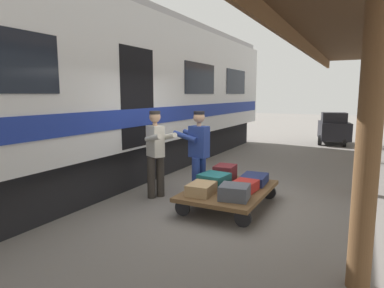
% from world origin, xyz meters
% --- Properties ---
extents(ground_plane, '(60.00, 60.00, 0.00)m').
position_xyz_m(ground_plane, '(0.00, 0.00, 0.00)').
color(ground_plane, slate).
extents(platform_canopy, '(3.20, 19.66, 3.56)m').
position_xyz_m(platform_canopy, '(-2.21, 0.00, 3.29)').
color(platform_canopy, brown).
rests_on(platform_canopy, ground_plane).
extents(train_car, '(3.02, 16.56, 4.00)m').
position_xyz_m(train_car, '(3.41, 0.00, 2.06)').
color(train_car, silver).
rests_on(train_car, ground_plane).
extents(luggage_cart, '(1.32, 1.96, 0.34)m').
position_xyz_m(luggage_cart, '(-0.13, 0.10, 0.29)').
color(luggage_cart, brown).
rests_on(luggage_cart, ground_plane).
extents(suitcase_maroon_trunk, '(0.40, 0.47, 0.29)m').
position_xyz_m(suitcase_maroon_trunk, '(0.16, -0.44, 0.49)').
color(suitcase_maroon_trunk, maroon).
rests_on(suitcase_maroon_trunk, luggage_cart).
extents(suitcase_tan_vintage, '(0.42, 0.55, 0.19)m').
position_xyz_m(suitcase_tan_vintage, '(0.16, 0.64, 0.43)').
color(suitcase_tan_vintage, tan).
rests_on(suitcase_tan_vintage, luggage_cart).
extents(suitcase_red_plastic, '(0.41, 0.47, 0.17)m').
position_xyz_m(suitcase_red_plastic, '(-0.43, 0.10, 0.43)').
color(suitcase_red_plastic, '#AD231E').
rests_on(suitcase_red_plastic, luggage_cart).
extents(suitcase_slate_roller, '(0.52, 0.51, 0.23)m').
position_xyz_m(suitcase_slate_roller, '(-0.43, 0.64, 0.46)').
color(suitcase_slate_roller, '#4C515B').
rests_on(suitcase_slate_roller, luggage_cart).
extents(suitcase_navy_fabric, '(0.47, 0.62, 0.17)m').
position_xyz_m(suitcase_navy_fabric, '(-0.43, -0.44, 0.42)').
color(suitcase_navy_fabric, navy).
rests_on(suitcase_navy_fabric, luggage_cart).
extents(suitcase_teal_softside, '(0.53, 0.54, 0.24)m').
position_xyz_m(suitcase_teal_softside, '(0.16, 0.10, 0.46)').
color(suitcase_teal_softside, '#1E666B').
rests_on(suitcase_teal_softside, luggage_cart).
extents(porter_in_overalls, '(0.70, 0.49, 1.70)m').
position_xyz_m(porter_in_overalls, '(0.60, -0.12, 0.93)').
color(porter_in_overalls, navy).
rests_on(porter_in_overalls, ground_plane).
extents(porter_by_door, '(0.74, 0.62, 1.70)m').
position_xyz_m(porter_by_door, '(1.35, 0.22, 0.93)').
color(porter_by_door, '#332D28').
rests_on(porter_by_door, ground_plane).
extents(baggage_tug, '(1.43, 1.89, 1.30)m').
position_xyz_m(baggage_tug, '(-1.14, -9.07, 0.63)').
color(baggage_tug, black).
rests_on(baggage_tug, ground_plane).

